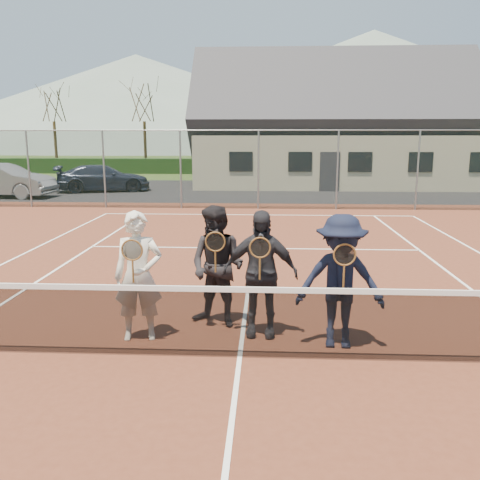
{
  "coord_description": "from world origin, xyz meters",
  "views": [
    {
      "loc": [
        0.32,
        -6.06,
        2.82
      ],
      "look_at": [
        -0.08,
        1.5,
        1.25
      ],
      "focal_mm": 38.0,
      "sensor_mm": 36.0,
      "label": 1
    }
  ],
  "objects_px": {
    "car_c": "(103,178)",
    "tennis_net": "(240,319)",
    "player_b": "(217,266)",
    "player_a": "(138,276)",
    "player_d": "(340,282)",
    "car_b": "(3,181)",
    "player_c": "(260,273)",
    "clubhouse": "(332,114)"
  },
  "relations": [
    {
      "from": "tennis_net",
      "to": "player_c",
      "type": "relative_size",
      "value": 6.49
    },
    {
      "from": "clubhouse",
      "to": "player_a",
      "type": "distance_m",
      "value": 24.25
    },
    {
      "from": "clubhouse",
      "to": "tennis_net",
      "type": "bearing_deg",
      "value": -99.46
    },
    {
      "from": "tennis_net",
      "to": "player_c",
      "type": "height_order",
      "value": "player_c"
    },
    {
      "from": "car_c",
      "to": "player_b",
      "type": "xyz_separation_m",
      "value": [
        7.59,
        -18.28,
        0.25
      ]
    },
    {
      "from": "car_c",
      "to": "player_b",
      "type": "relative_size",
      "value": 2.57
    },
    {
      "from": "car_b",
      "to": "clubhouse",
      "type": "xyz_separation_m",
      "value": [
        15.79,
        7.3,
        3.22
      ]
    },
    {
      "from": "car_c",
      "to": "player_c",
      "type": "xyz_separation_m",
      "value": [
        8.22,
        -18.63,
        0.25
      ]
    },
    {
      "from": "clubhouse",
      "to": "player_c",
      "type": "height_order",
      "value": "clubhouse"
    },
    {
      "from": "car_c",
      "to": "tennis_net",
      "type": "height_order",
      "value": "car_c"
    },
    {
      "from": "car_b",
      "to": "player_b",
      "type": "distance_m",
      "value": 19.28
    },
    {
      "from": "tennis_net",
      "to": "player_b",
      "type": "xyz_separation_m",
      "value": [
        -0.39,
        1.15,
        0.38
      ]
    },
    {
      "from": "car_b",
      "to": "tennis_net",
      "type": "xyz_separation_m",
      "value": [
        11.79,
        -16.7,
        -0.23
      ]
    },
    {
      "from": "player_a",
      "to": "player_b",
      "type": "distance_m",
      "value": 1.18
    },
    {
      "from": "car_c",
      "to": "player_d",
      "type": "height_order",
      "value": "player_d"
    },
    {
      "from": "car_b",
      "to": "player_c",
      "type": "xyz_separation_m",
      "value": [
        12.03,
        -15.9,
        0.15
      ]
    },
    {
      "from": "car_c",
      "to": "tennis_net",
      "type": "distance_m",
      "value": 21.0
    },
    {
      "from": "tennis_net",
      "to": "player_a",
      "type": "distance_m",
      "value": 1.58
    },
    {
      "from": "tennis_net",
      "to": "player_d",
      "type": "relative_size",
      "value": 6.49
    },
    {
      "from": "tennis_net",
      "to": "clubhouse",
      "type": "bearing_deg",
      "value": 80.54
    },
    {
      "from": "tennis_net",
      "to": "car_c",
      "type": "bearing_deg",
      "value": 112.33
    },
    {
      "from": "player_c",
      "to": "player_d",
      "type": "distance_m",
      "value": 1.12
    },
    {
      "from": "player_b",
      "to": "player_a",
      "type": "bearing_deg",
      "value": -150.43
    },
    {
      "from": "car_c",
      "to": "player_a",
      "type": "xyz_separation_m",
      "value": [
        6.56,
        -18.87,
        0.25
      ]
    },
    {
      "from": "player_a",
      "to": "player_b",
      "type": "bearing_deg",
      "value": 29.57
    },
    {
      "from": "player_d",
      "to": "car_b",
      "type": "bearing_deg",
      "value": 128.87
    },
    {
      "from": "player_d",
      "to": "clubhouse",
      "type": "bearing_deg",
      "value": 83.48
    },
    {
      "from": "player_c",
      "to": "player_d",
      "type": "height_order",
      "value": "same"
    },
    {
      "from": "clubhouse",
      "to": "player_b",
      "type": "relative_size",
      "value": 8.67
    },
    {
      "from": "tennis_net",
      "to": "player_c",
      "type": "bearing_deg",
      "value": 73.12
    },
    {
      "from": "tennis_net",
      "to": "player_d",
      "type": "distance_m",
      "value": 1.43
    },
    {
      "from": "clubhouse",
      "to": "player_d",
      "type": "height_order",
      "value": "clubhouse"
    },
    {
      "from": "clubhouse",
      "to": "car_b",
      "type": "bearing_deg",
      "value": -155.18
    },
    {
      "from": "car_c",
      "to": "player_c",
      "type": "bearing_deg",
      "value": -172.96
    },
    {
      "from": "car_b",
      "to": "player_a",
      "type": "relative_size",
      "value": 2.59
    },
    {
      "from": "car_c",
      "to": "player_a",
      "type": "distance_m",
      "value": 19.97
    },
    {
      "from": "player_c",
      "to": "tennis_net",
      "type": "bearing_deg",
      "value": -106.88
    },
    {
      "from": "player_a",
      "to": "player_c",
      "type": "relative_size",
      "value": 1.0
    },
    {
      "from": "player_a",
      "to": "tennis_net",
      "type": "bearing_deg",
      "value": -21.6
    },
    {
      "from": "clubhouse",
      "to": "player_c",
      "type": "relative_size",
      "value": 8.67
    },
    {
      "from": "player_c",
      "to": "player_b",
      "type": "bearing_deg",
      "value": 151.07
    },
    {
      "from": "car_c",
      "to": "car_b",
      "type": "bearing_deg",
      "value": 108.88
    }
  ]
}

